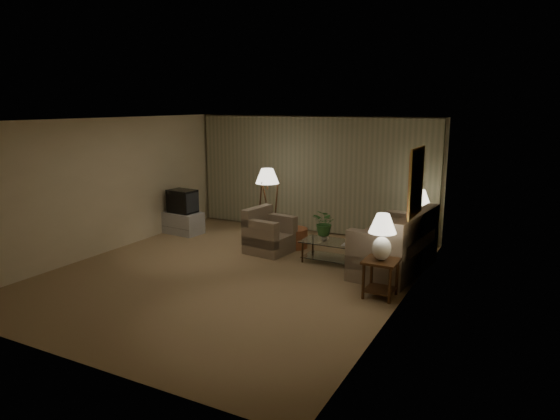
{
  "coord_description": "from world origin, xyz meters",
  "views": [
    {
      "loc": [
        4.67,
        -7.13,
        2.97
      ],
      "look_at": [
        0.64,
        0.6,
        1.1
      ],
      "focal_mm": 32.0,
      "sensor_mm": 36.0,
      "label": 1
    }
  ],
  "objects_px": {
    "table_lamp_far": "(420,204)",
    "side_table_near": "(381,272)",
    "tv_cabinet": "(183,223)",
    "coffee_table": "(332,249)",
    "armchair": "(270,235)",
    "ottoman": "(293,238)",
    "floor_lamp": "(267,203)",
    "sofa": "(394,247)",
    "side_table_far": "(418,234)",
    "table_lamp_near": "(382,233)",
    "crt_tv": "(182,201)",
    "vase": "(325,237)"
  },
  "relations": [
    {
      "from": "sofa",
      "to": "tv_cabinet",
      "type": "xyz_separation_m",
      "value": [
        -5.05,
        0.36,
        -0.19
      ]
    },
    {
      "from": "table_lamp_far",
      "to": "side_table_near",
      "type": "bearing_deg",
      "value": -90.0
    },
    {
      "from": "armchair",
      "to": "table_lamp_far",
      "type": "bearing_deg",
      "value": -57.5
    },
    {
      "from": "floor_lamp",
      "to": "table_lamp_far",
      "type": "bearing_deg",
      "value": 8.24
    },
    {
      "from": "table_lamp_far",
      "to": "tv_cabinet",
      "type": "height_order",
      "value": "table_lamp_far"
    },
    {
      "from": "coffee_table",
      "to": "vase",
      "type": "distance_m",
      "value": 0.26
    },
    {
      "from": "table_lamp_far",
      "to": "side_table_far",
      "type": "bearing_deg",
      "value": 90.0
    },
    {
      "from": "ottoman",
      "to": "floor_lamp",
      "type": "bearing_deg",
      "value": 160.06
    },
    {
      "from": "ottoman",
      "to": "tv_cabinet",
      "type": "bearing_deg",
      "value": -176.87
    },
    {
      "from": "sofa",
      "to": "floor_lamp",
      "type": "height_order",
      "value": "floor_lamp"
    },
    {
      "from": "table_lamp_far",
      "to": "tv_cabinet",
      "type": "bearing_deg",
      "value": -170.24
    },
    {
      "from": "sofa",
      "to": "table_lamp_far",
      "type": "relative_size",
      "value": 3.09
    },
    {
      "from": "sofa",
      "to": "table_lamp_near",
      "type": "relative_size",
      "value": 2.97
    },
    {
      "from": "floor_lamp",
      "to": "coffee_table",
      "type": "bearing_deg",
      "value": -25.21
    },
    {
      "from": "side_table_far",
      "to": "floor_lamp",
      "type": "relative_size",
      "value": 0.38
    },
    {
      "from": "tv_cabinet",
      "to": "crt_tv",
      "type": "distance_m",
      "value": 0.51
    },
    {
      "from": "sofa",
      "to": "coffee_table",
      "type": "relative_size",
      "value": 1.92
    },
    {
      "from": "sofa",
      "to": "ottoman",
      "type": "xyz_separation_m",
      "value": [
        -2.27,
        0.51,
        -0.24
      ]
    },
    {
      "from": "sofa",
      "to": "crt_tv",
      "type": "distance_m",
      "value": 5.07
    },
    {
      "from": "sofa",
      "to": "side_table_far",
      "type": "height_order",
      "value": "sofa"
    },
    {
      "from": "armchair",
      "to": "side_table_near",
      "type": "height_order",
      "value": "armchair"
    },
    {
      "from": "side_table_far",
      "to": "coffee_table",
      "type": "xyz_separation_m",
      "value": [
        -1.31,
        -1.35,
        -0.12
      ]
    },
    {
      "from": "armchair",
      "to": "crt_tv",
      "type": "height_order",
      "value": "crt_tv"
    },
    {
      "from": "side_table_near",
      "to": "table_lamp_near",
      "type": "distance_m",
      "value": 0.63
    },
    {
      "from": "table_lamp_far",
      "to": "floor_lamp",
      "type": "relative_size",
      "value": 0.44
    },
    {
      "from": "table_lamp_far",
      "to": "table_lamp_near",
      "type": "bearing_deg",
      "value": -90.0
    },
    {
      "from": "table_lamp_far",
      "to": "crt_tv",
      "type": "bearing_deg",
      "value": -170.24
    },
    {
      "from": "tv_cabinet",
      "to": "coffee_table",
      "type": "bearing_deg",
      "value": -1.59
    },
    {
      "from": "crt_tv",
      "to": "side_table_near",
      "type": "bearing_deg",
      "value": -13.07
    },
    {
      "from": "side_table_far",
      "to": "ottoman",
      "type": "relative_size",
      "value": 0.99
    },
    {
      "from": "table_lamp_near",
      "to": "ottoman",
      "type": "distance_m",
      "value": 3.16
    },
    {
      "from": "side_table_near",
      "to": "tv_cabinet",
      "type": "bearing_deg",
      "value": 161.84
    },
    {
      "from": "side_table_near",
      "to": "side_table_far",
      "type": "distance_m",
      "value": 2.6
    },
    {
      "from": "side_table_far",
      "to": "tv_cabinet",
      "type": "xyz_separation_m",
      "value": [
        -5.2,
        -0.89,
        -0.15
      ]
    },
    {
      "from": "sofa",
      "to": "table_lamp_far",
      "type": "distance_m",
      "value": 1.38
    },
    {
      "from": "side_table_near",
      "to": "coffee_table",
      "type": "distance_m",
      "value": 1.81
    },
    {
      "from": "side_table_far",
      "to": "table_lamp_near",
      "type": "height_order",
      "value": "table_lamp_near"
    },
    {
      "from": "armchair",
      "to": "side_table_near",
      "type": "relative_size",
      "value": 1.73
    },
    {
      "from": "sofa",
      "to": "side_table_near",
      "type": "xyz_separation_m",
      "value": [
        0.15,
        -1.35,
        -0.03
      ]
    },
    {
      "from": "sofa",
      "to": "side_table_near",
      "type": "height_order",
      "value": "sofa"
    },
    {
      "from": "ottoman",
      "to": "armchair",
      "type": "bearing_deg",
      "value": -115.3
    },
    {
      "from": "ottoman",
      "to": "vase",
      "type": "relative_size",
      "value": 4.05
    },
    {
      "from": "side_table_far",
      "to": "table_lamp_near",
      "type": "xyz_separation_m",
      "value": [
        0.0,
        -2.6,
        0.64
      ]
    },
    {
      "from": "table_lamp_near",
      "to": "floor_lamp",
      "type": "xyz_separation_m",
      "value": [
        -3.19,
        2.14,
        -0.2
      ]
    },
    {
      "from": "table_lamp_near",
      "to": "coffee_table",
      "type": "xyz_separation_m",
      "value": [
        -1.31,
        1.25,
        -0.76
      ]
    },
    {
      "from": "table_lamp_near",
      "to": "table_lamp_far",
      "type": "distance_m",
      "value": 2.6
    },
    {
      "from": "armchair",
      "to": "ottoman",
      "type": "bearing_deg",
      "value": -18.47
    },
    {
      "from": "crt_tv",
      "to": "ottoman",
      "type": "relative_size",
      "value": 1.08
    },
    {
      "from": "crt_tv",
      "to": "ottoman",
      "type": "xyz_separation_m",
      "value": [
        2.78,
        0.15,
        -0.56
      ]
    },
    {
      "from": "side_table_near",
      "to": "ottoman",
      "type": "xyz_separation_m",
      "value": [
        -2.42,
        1.86,
        -0.21
      ]
    }
  ]
}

